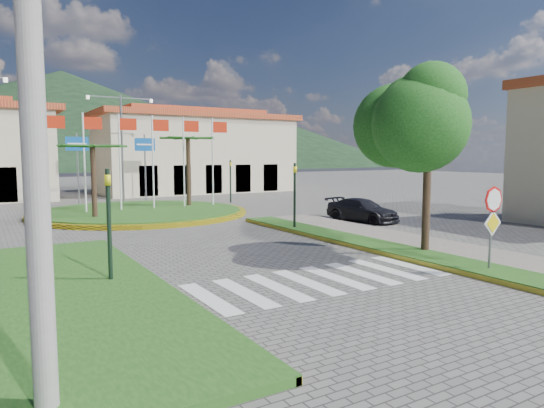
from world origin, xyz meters
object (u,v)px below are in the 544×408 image
utility_pole (31,81)px  car_side_right (362,210)px  roundabout_island (140,212)px  deciduous_tree (429,109)px  car_dark_b (128,188)px  stop_sign (492,215)px

utility_pole → car_side_right: size_ratio=2.14×
roundabout_island → deciduous_tree: deciduous_tree is taller
car_side_right → deciduous_tree: bearing=-128.2°
deciduous_tree → car_side_right: bearing=63.1°
utility_pole → car_side_right: (16.99, 12.88, -3.89)m
roundabout_island → car_dark_b: size_ratio=3.29×
roundabout_island → deciduous_tree: size_ratio=1.87×
roundabout_island → car_side_right: size_ratio=3.02×
car_dark_b → car_side_right: car_dark_b is taller
car_side_right → car_dark_b: bearing=94.2°
deciduous_tree → car_side_right: size_ratio=1.62×
car_dark_b → car_side_right: 24.31m
stop_sign → car_dark_b: bearing=93.2°
stop_sign → car_dark_b: stop_sign is taller
stop_sign → utility_pole: bearing=-171.0°
deciduous_tree → car_side_right: (3.99, 7.88, -4.57)m
deciduous_tree → car_side_right: deciduous_tree is taller
utility_pole → car_dark_b: bearing=73.9°
roundabout_island → stop_sign: bearing=-76.3°
utility_pole → car_side_right: 21.67m
utility_pole → car_dark_b: 37.99m
utility_pole → deciduous_tree: bearing=21.0°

